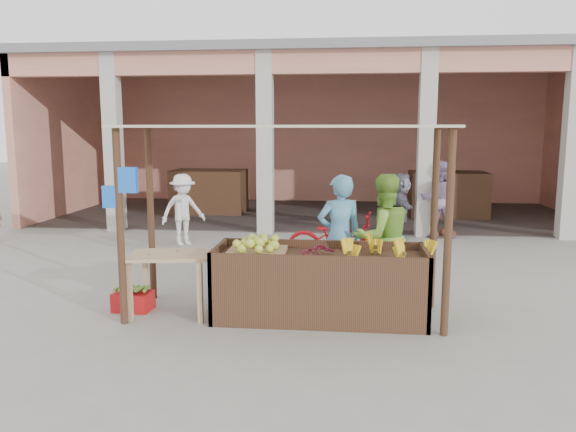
# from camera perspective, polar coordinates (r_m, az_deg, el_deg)

# --- Properties ---
(ground) EXTENTS (60.00, 60.00, 0.00)m
(ground) POSITION_cam_1_polar(r_m,az_deg,el_deg) (7.19, -0.84, -10.15)
(ground) COLOR gray
(ground) RESTS_ON ground
(market_building) EXTENTS (14.40, 6.40, 4.20)m
(market_building) POSITION_cam_1_polar(r_m,az_deg,el_deg) (15.69, 3.28, 10.19)
(market_building) COLOR tan
(market_building) RESTS_ON ground
(fruit_stall) EXTENTS (2.60, 0.95, 0.80)m
(fruit_stall) POSITION_cam_1_polar(r_m,az_deg,el_deg) (7.03, 3.23, -7.19)
(fruit_stall) COLOR #4E2E1F
(fruit_stall) RESTS_ON ground
(stall_awning) EXTENTS (4.09, 1.35, 2.39)m
(stall_awning) POSITION_cam_1_polar(r_m,az_deg,el_deg) (6.87, -0.94, 5.81)
(stall_awning) COLOR #4E2E1F
(stall_awning) RESTS_ON ground
(banana_heap) EXTENTS (1.07, 0.59, 0.20)m
(banana_heap) POSITION_cam_1_polar(r_m,az_deg,el_deg) (6.88, 10.03, -3.40)
(banana_heap) COLOR yellow
(banana_heap) RESTS_ON fruit_stall
(melon_tray) EXTENTS (0.70, 0.61, 0.19)m
(melon_tray) POSITION_cam_1_polar(r_m,az_deg,el_deg) (6.98, -3.17, -3.17)
(melon_tray) COLOR #96754D
(melon_tray) RESTS_ON fruit_stall
(berry_heap) EXTENTS (0.46, 0.38, 0.15)m
(berry_heap) POSITION_cam_1_polar(r_m,az_deg,el_deg) (6.92, 3.23, -3.41)
(berry_heap) COLOR maroon
(berry_heap) RESTS_ON fruit_stall
(side_table) EXTENTS (1.08, 0.81, 0.80)m
(side_table) POSITION_cam_1_polar(r_m,az_deg,el_deg) (7.22, -11.81, -4.82)
(side_table) COLOR tan
(side_table) RESTS_ON ground
(papaya_pile) EXTENTS (0.69, 0.39, 0.20)m
(papaya_pile) POSITION_cam_1_polar(r_m,az_deg,el_deg) (7.17, -11.87, -2.98)
(papaya_pile) COLOR #539731
(papaya_pile) RESTS_ON side_table
(red_crate) EXTENTS (0.50, 0.38, 0.25)m
(red_crate) POSITION_cam_1_polar(r_m,az_deg,el_deg) (7.65, -15.46, -8.33)
(red_crate) COLOR #AE1214
(red_crate) RESTS_ON ground
(plantain_bundle) EXTENTS (0.35, 0.25, 0.07)m
(plantain_bundle) POSITION_cam_1_polar(r_m,az_deg,el_deg) (7.61, -15.51, -7.19)
(plantain_bundle) COLOR #59802E
(plantain_bundle) RESTS_ON red_crate
(produce_sacks) EXTENTS (0.85, 0.79, 0.64)m
(produce_sacks) POSITION_cam_1_polar(r_m,az_deg,el_deg) (12.59, 15.58, -0.68)
(produce_sacks) COLOR maroon
(produce_sacks) RESTS_ON ground
(vendor_blue) EXTENTS (0.81, 0.70, 1.84)m
(vendor_blue) POSITION_cam_1_polar(r_m,az_deg,el_deg) (7.77, 5.26, -1.70)
(vendor_blue) COLOR #589BC4
(vendor_blue) RESTS_ON ground
(vendor_green) EXTENTS (1.01, 0.81, 1.83)m
(vendor_green) POSITION_cam_1_polar(r_m,az_deg,el_deg) (7.77, 9.60, -1.83)
(vendor_green) COLOR #7FBA3C
(vendor_green) RESTS_ON ground
(motorcycle) EXTENTS (0.91, 1.97, 0.99)m
(motorcycle) POSITION_cam_1_polar(r_m,az_deg,el_deg) (9.53, 5.20, -2.33)
(motorcycle) COLOR maroon
(motorcycle) RESTS_ON ground
(shopper_a) EXTENTS (1.08, 1.03, 1.56)m
(shopper_a) POSITION_cam_1_polar(r_m,az_deg,el_deg) (11.53, -10.63, 0.94)
(shopper_a) COLOR silver
(shopper_a) RESTS_ON ground
(shopper_d) EXTENTS (0.64, 1.41, 1.50)m
(shopper_d) POSITION_cam_1_polar(r_m,az_deg,el_deg) (12.13, 11.39, 1.16)
(shopper_d) COLOR #555462
(shopper_d) RESTS_ON ground
(shopper_f) EXTENTS (0.90, 0.54, 1.82)m
(shopper_f) POSITION_cam_1_polar(r_m,az_deg,el_deg) (12.48, 15.02, 2.00)
(shopper_f) COLOR gray
(shopper_f) RESTS_ON ground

